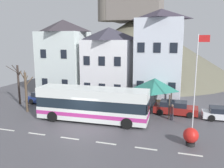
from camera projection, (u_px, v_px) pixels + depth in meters
The scene contains 16 objects.
ground_plane at pixel (80, 130), 20.19m from camera, with size 40.00×60.00×0.07m.
townhouse_00 at pixel (64, 58), 32.46m from camera, with size 5.86×5.55×10.24m.
townhouse_01 at pixel (109, 63), 30.71m from camera, with size 5.83×5.62×9.14m.
townhouse_02 at pixel (160, 56), 29.03m from camera, with size 5.32×6.45×11.22m.
hilltop_castle at pixel (136, 45), 49.81m from camera, with size 40.34×40.34×21.07m.
transit_bus at pixel (93, 105), 22.09m from camera, with size 10.58×2.93×3.17m.
bus_shelter at pixel (155, 84), 24.42m from camera, with size 3.60×3.60×3.69m.
parked_car_00 at pixel (46, 98), 28.32m from camera, with size 4.70×2.32×1.38m.
parked_car_02 at pixel (175, 108), 24.25m from camera, with size 4.44×2.00×1.37m.
pedestrian_00 at pixel (134, 108), 23.34m from camera, with size 0.31×0.31×1.60m.
pedestrian_01 at pixel (172, 111), 22.45m from camera, with size 0.32×0.32×1.56m.
public_bench at pixel (162, 104), 26.59m from camera, with size 1.43×0.48×0.87m.
flagpole at pixel (197, 76), 19.66m from camera, with size 0.95×0.10×8.05m.
harbour_buoy at pixel (191, 136), 17.05m from camera, with size 1.10×1.10×1.35m.
bare_tree_00 at pixel (18, 83), 27.83m from camera, with size 1.98×0.82×4.75m.
bare_tree_02 at pixel (26, 91), 24.89m from camera, with size 1.30×0.86×4.35m.
Camera 1 is at (8.28, -17.42, 7.64)m, focal length 37.75 mm.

